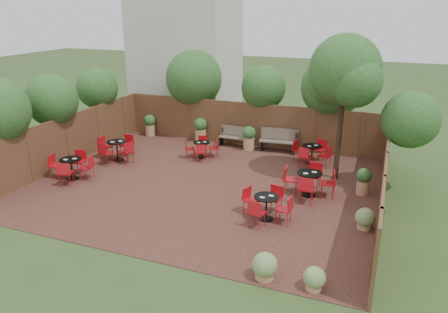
% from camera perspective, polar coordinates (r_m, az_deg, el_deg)
% --- Properties ---
extents(ground, '(80.00, 80.00, 0.00)m').
position_cam_1_polar(ground, '(15.64, -2.61, -3.78)').
color(ground, '#354F23').
rests_on(ground, ground).
extents(courtyard_paving, '(12.00, 10.00, 0.02)m').
position_cam_1_polar(courtyard_paving, '(15.63, -2.61, -3.74)').
color(courtyard_paving, '#311814').
rests_on(courtyard_paving, ground).
extents(fence_back, '(12.00, 0.08, 2.00)m').
position_cam_1_polar(fence_back, '(19.73, 3.20, 4.26)').
color(fence_back, brown).
rests_on(fence_back, ground).
extents(fence_left, '(0.08, 10.00, 2.00)m').
position_cam_1_polar(fence_left, '(18.42, -20.02, 1.98)').
color(fence_left, brown).
rests_on(fence_left, ground).
extents(fence_right, '(0.08, 10.00, 2.00)m').
position_cam_1_polar(fence_right, '(14.10, 20.29, -3.30)').
color(fence_right, brown).
rests_on(fence_right, ground).
extents(neighbour_building, '(5.00, 4.00, 8.00)m').
position_cam_1_polar(neighbour_building, '(23.62, -5.03, 14.14)').
color(neighbour_building, beige).
rests_on(neighbour_building, ground).
extents(overhang_foliage, '(15.43, 10.81, 2.69)m').
position_cam_1_polar(overhang_foliage, '(18.33, -3.21, 8.57)').
color(overhang_foliage, '#23541B').
rests_on(overhang_foliage, ground).
extents(courtyard_tree, '(2.67, 2.57, 5.26)m').
position_cam_1_polar(courtyard_tree, '(15.70, 15.59, 10.35)').
color(courtyard_tree, black).
rests_on(courtyard_tree, courtyard_paving).
extents(park_bench_left, '(1.49, 0.52, 0.91)m').
position_cam_1_polar(park_bench_left, '(19.68, 1.52, 2.69)').
color(park_bench_left, brown).
rests_on(park_bench_left, courtyard_paving).
extents(park_bench_right, '(1.67, 0.67, 1.01)m').
position_cam_1_polar(park_bench_right, '(19.12, 7.22, 2.19)').
color(park_bench_right, brown).
rests_on(park_bench_right, courtyard_paving).
extents(bistro_tables, '(10.16, 6.94, 0.96)m').
position_cam_1_polar(bistro_tables, '(16.08, -2.05, -1.27)').
color(bistro_tables, black).
rests_on(bistro_tables, courtyard_paving).
extents(planters, '(10.90, 4.06, 1.14)m').
position_cam_1_polar(planters, '(19.25, -0.42, 2.65)').
color(planters, tan).
rests_on(planters, courtyard_paving).
extents(low_shrubs, '(2.62, 3.98, 0.66)m').
position_cam_1_polar(low_shrubs, '(11.35, 12.02, -12.01)').
color(low_shrubs, tan).
rests_on(low_shrubs, courtyard_paving).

